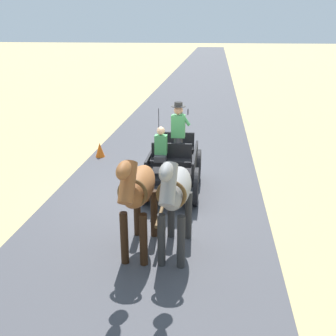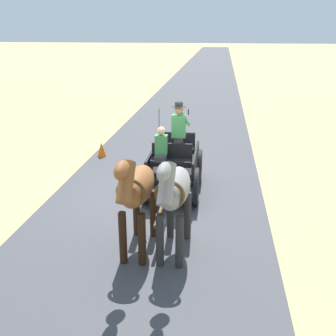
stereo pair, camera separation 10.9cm
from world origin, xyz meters
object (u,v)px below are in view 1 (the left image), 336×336
Objects in this scene: horse_drawn_carriage at (173,164)px; horse_off_side at (138,190)px; horse_near_side at (175,192)px; traffic_cone at (100,150)px.

horse_off_side is (0.35, 3.03, 0.51)m from horse_drawn_carriage.
horse_near_side is 4.42× the size of traffic_cone.
horse_drawn_carriage is 4.00m from traffic_cone.
horse_near_side is at bearing -179.72° from horse_off_side.
traffic_cone is at bearing -66.91° from horse_off_side.
traffic_cone is (2.82, -2.77, -0.57)m from horse_drawn_carriage.
horse_off_side is at bearing 0.28° from horse_near_side.
horse_drawn_carriage reaches higher than traffic_cone.
horse_near_side is at bearing 96.77° from horse_drawn_carriage.
traffic_cone is at bearing -44.51° from horse_drawn_carriage.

